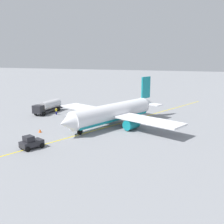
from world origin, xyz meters
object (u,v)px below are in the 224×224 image
at_px(airplane, 113,113).
at_px(safety_cone_nose, 40,131).
at_px(pushback_tug, 31,143).
at_px(refueling_worker, 56,111).
at_px(fuel_tanker, 48,106).

xyz_separation_m(airplane, safety_cone_nose, (9.79, -12.14, -2.37)).
bearing_deg(pushback_tug, airplane, 155.65).
relative_size(pushback_tug, refueling_worker, 2.40).
xyz_separation_m(fuel_tanker, pushback_tug, (25.48, 11.91, -0.72)).
relative_size(refueling_worker, safety_cone_nose, 2.48).
xyz_separation_m(fuel_tanker, safety_cone_nose, (16.86, 8.11, -1.38)).
bearing_deg(safety_cone_nose, pushback_tug, 23.78).
bearing_deg(fuel_tanker, airplane, 70.77).
bearing_deg(fuel_tanker, pushback_tug, 25.05).
height_order(pushback_tug, safety_cone_nose, pushback_tug).
height_order(refueling_worker, safety_cone_nose, refueling_worker).
relative_size(airplane, fuel_tanker, 2.96).
xyz_separation_m(refueling_worker, safety_cone_nose, (15.54, 5.01, -0.48)).
distance_m(pushback_tug, refueling_worker, 25.72).
xyz_separation_m(pushback_tug, refueling_worker, (-24.17, -8.81, -0.19)).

